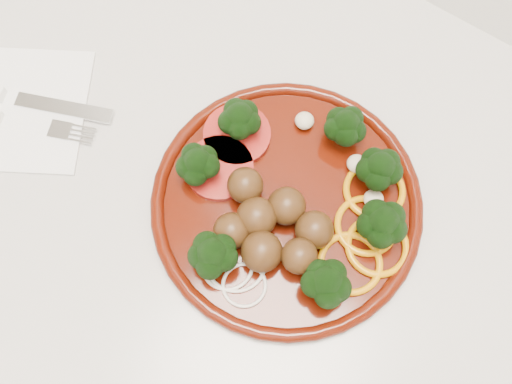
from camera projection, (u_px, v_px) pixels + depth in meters
The scene contains 3 objects.
counter at pixel (345, 334), 0.97m from camera, with size 2.40×0.60×0.90m.
plate at pixel (289, 202), 0.56m from camera, with size 0.27×0.27×0.06m.
napkin at pixel (17, 108), 0.61m from camera, with size 0.15×0.15×0.00m, color white.
Camera 1 is at (-0.07, 1.53, 1.45)m, focal length 40.00 mm.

